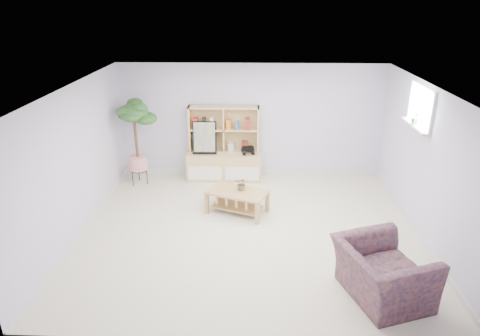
{
  "coord_description": "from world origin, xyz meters",
  "views": [
    {
      "loc": [
        0.04,
        -6.18,
        3.66
      ],
      "look_at": [
        -0.17,
        0.61,
        0.9
      ],
      "focal_mm": 32.0,
      "sensor_mm": 36.0,
      "label": 1
    }
  ],
  "objects_px": {
    "storage_unit": "(224,144)",
    "coffee_table": "(237,202)",
    "floor_tree": "(136,144)",
    "armchair": "(383,269)"
  },
  "relations": [
    {
      "from": "storage_unit",
      "to": "floor_tree",
      "type": "height_order",
      "value": "floor_tree"
    },
    {
      "from": "floor_tree",
      "to": "storage_unit",
      "type": "bearing_deg",
      "value": 10.91
    },
    {
      "from": "storage_unit",
      "to": "coffee_table",
      "type": "xyz_separation_m",
      "value": [
        0.34,
        -1.54,
        -0.57
      ]
    },
    {
      "from": "floor_tree",
      "to": "armchair",
      "type": "relative_size",
      "value": 1.57
    },
    {
      "from": "storage_unit",
      "to": "armchair",
      "type": "height_order",
      "value": "storage_unit"
    },
    {
      "from": "storage_unit",
      "to": "floor_tree",
      "type": "relative_size",
      "value": 0.88
    },
    {
      "from": "coffee_table",
      "to": "storage_unit",
      "type": "bearing_deg",
      "value": 123.58
    },
    {
      "from": "floor_tree",
      "to": "armchair",
      "type": "distance_m",
      "value": 5.33
    },
    {
      "from": "storage_unit",
      "to": "armchair",
      "type": "relative_size",
      "value": 1.38
    },
    {
      "from": "coffee_table",
      "to": "floor_tree",
      "type": "distance_m",
      "value": 2.49
    }
  ]
}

